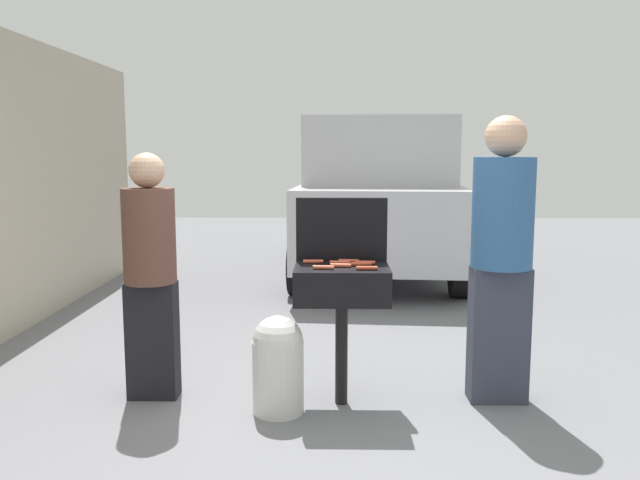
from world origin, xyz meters
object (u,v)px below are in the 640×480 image
hot_dog_3 (323,267)px  hot_dog_7 (341,265)px  bbq_grill (342,289)px  parked_minivan (379,196)px  hot_dog_6 (367,268)px  person_right (502,249)px  hot_dog_5 (340,263)px  hot_dog_4 (365,263)px  hot_dog_1 (361,264)px  hot_dog_2 (349,261)px  propane_tank (278,362)px  person_left (150,267)px  hot_dog_0 (313,262)px

hot_dog_3 → hot_dog_7: size_ratio=1.00×
bbq_grill → parked_minivan: size_ratio=0.20×
hot_dog_6 → person_right: size_ratio=0.07×
person_right → hot_dog_5: bearing=-0.6°
bbq_grill → hot_dog_4: bearing=27.2°
hot_dog_1 → person_right: (0.90, 0.05, 0.09)m
hot_dog_2 → hot_dog_7: same height
bbq_grill → hot_dog_1: size_ratio=6.91×
hot_dog_3 → hot_dog_2: bearing=55.9°
bbq_grill → propane_tank: bbq_grill is taller
person_left → hot_dog_1: bearing=1.1°
hot_dog_7 → propane_tank: bearing=-161.8°
hot_dog_3 → hot_dog_7: bearing=34.0°
bbq_grill → hot_dog_4: hot_dog_4 is taller
hot_dog_5 → hot_dog_7: size_ratio=1.00×
hot_dog_6 → bbq_grill: bearing=141.0°
hot_dog_3 → hot_dog_5: 0.21m
hot_dog_2 → hot_dog_6: same height
hot_dog_7 → propane_tank: 0.72m
hot_dog_4 → hot_dog_5: bearing=-179.4°
hot_dog_2 → hot_dog_7: (-0.05, -0.17, 0.00)m
hot_dog_3 → hot_dog_6: size_ratio=1.00×
hot_dog_6 → propane_tank: hot_dog_6 is taller
propane_tank → person_left: size_ratio=0.38×
hot_dog_1 → hot_dog_2: bearing=124.7°
bbq_grill → hot_dog_3: bearing=-138.3°
hot_dog_2 → parked_minivan: bearing=83.4°
hot_dog_7 → hot_dog_4: bearing=34.2°
hot_dog_1 → hot_dog_5: size_ratio=1.00×
hot_dog_7 → parked_minivan: bearing=83.0°
hot_dog_1 → propane_tank: hot_dog_1 is taller
hot_dog_0 → hot_dog_5: (0.17, -0.04, 0.00)m
hot_dog_7 → person_right: bearing=5.7°
hot_dog_0 → bbq_grill: bearing=-31.1°
hot_dog_3 → hot_dog_6: (0.27, -0.02, 0.00)m
hot_dog_4 → hot_dog_0: bearing=174.2°
hot_dog_1 → person_right: bearing=3.1°
hot_dog_0 → propane_tank: (-0.21, -0.27, -0.59)m
hot_dog_0 → person_left: bearing=-178.8°
hot_dog_6 → parked_minivan: 4.79m
hot_dog_1 → person_right: size_ratio=0.07×
bbq_grill → person_left: size_ratio=0.56×
hot_dog_0 → hot_dog_3: same height
hot_dog_1 → hot_dog_3: same height
propane_tank → hot_dog_1: bearing=19.4°
hot_dog_5 → parked_minivan: 4.61m
propane_tank → person_right: 1.59m
hot_dog_2 → bbq_grill: bearing=-108.8°
hot_dog_1 → propane_tank: (-0.52, -0.18, -0.59)m
hot_dog_5 → propane_tank: hot_dog_5 is taller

